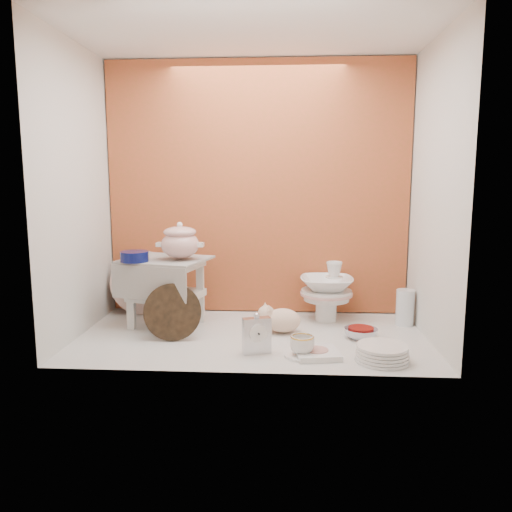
{
  "coord_description": "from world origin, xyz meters",
  "views": [
    {
      "loc": [
        0.18,
        -2.51,
        0.82
      ],
      "look_at": [
        0.02,
        0.02,
        0.42
      ],
      "focal_mm": 35.22,
      "sensor_mm": 36.0,
      "label": 1
    }
  ],
  "objects_px": {
    "floral_platter": "(143,282)",
    "gold_rim_teacup": "(302,345)",
    "soup_tureen": "(180,241)",
    "blue_white_vase": "(168,299)",
    "crystal_bowl": "(361,333)",
    "porcelain_tower": "(326,291)",
    "dinner_plate_stack": "(382,353)",
    "mantel_clock": "(257,334)",
    "step_stool": "(166,292)",
    "plush_pig": "(283,320)"
  },
  "relations": [
    {
      "from": "soup_tureen",
      "to": "plush_pig",
      "type": "height_order",
      "value": "soup_tureen"
    },
    {
      "from": "floral_platter",
      "to": "dinner_plate_stack",
      "type": "xyz_separation_m",
      "value": [
        1.3,
        -0.73,
        -0.15
      ]
    },
    {
      "from": "dinner_plate_stack",
      "to": "floral_platter",
      "type": "bearing_deg",
      "value": 150.6
    },
    {
      "from": "step_stool",
      "to": "soup_tureen",
      "type": "height_order",
      "value": "soup_tureen"
    },
    {
      "from": "step_stool",
      "to": "dinner_plate_stack",
      "type": "xyz_separation_m",
      "value": [
        1.1,
        -0.49,
        -0.15
      ]
    },
    {
      "from": "porcelain_tower",
      "to": "blue_white_vase",
      "type": "bearing_deg",
      "value": -178.77
    },
    {
      "from": "blue_white_vase",
      "to": "porcelain_tower",
      "type": "distance_m",
      "value": 0.92
    },
    {
      "from": "soup_tureen",
      "to": "blue_white_vase",
      "type": "bearing_deg",
      "value": 125.66
    },
    {
      "from": "plush_pig",
      "to": "dinner_plate_stack",
      "type": "relative_size",
      "value": 0.98
    },
    {
      "from": "gold_rim_teacup",
      "to": "porcelain_tower",
      "type": "height_order",
      "value": "porcelain_tower"
    },
    {
      "from": "soup_tureen",
      "to": "porcelain_tower",
      "type": "distance_m",
      "value": 0.88
    },
    {
      "from": "blue_white_vase",
      "to": "crystal_bowl",
      "type": "distance_m",
      "value": 1.12
    },
    {
      "from": "step_stool",
      "to": "crystal_bowl",
      "type": "height_order",
      "value": "step_stool"
    },
    {
      "from": "crystal_bowl",
      "to": "blue_white_vase",
      "type": "bearing_deg",
      "value": 164.23
    },
    {
      "from": "mantel_clock",
      "to": "porcelain_tower",
      "type": "relative_size",
      "value": 0.56
    },
    {
      "from": "gold_rim_teacup",
      "to": "crystal_bowl",
      "type": "bearing_deg",
      "value": 42.32
    },
    {
      "from": "blue_white_vase",
      "to": "plush_pig",
      "type": "xyz_separation_m",
      "value": [
        0.67,
        -0.23,
        -0.04
      ]
    },
    {
      "from": "crystal_bowl",
      "to": "dinner_plate_stack",
      "type": "bearing_deg",
      "value": -81.18
    },
    {
      "from": "mantel_clock",
      "to": "dinner_plate_stack",
      "type": "distance_m",
      "value": 0.58
    },
    {
      "from": "blue_white_vase",
      "to": "dinner_plate_stack",
      "type": "height_order",
      "value": "blue_white_vase"
    },
    {
      "from": "mantel_clock",
      "to": "crystal_bowl",
      "type": "xyz_separation_m",
      "value": [
        0.52,
        0.25,
        -0.07
      ]
    },
    {
      "from": "step_stool",
      "to": "crystal_bowl",
      "type": "distance_m",
      "value": 1.08
    },
    {
      "from": "step_stool",
      "to": "gold_rim_teacup",
      "type": "relative_size",
      "value": 3.83
    },
    {
      "from": "plush_pig",
      "to": "porcelain_tower",
      "type": "xyz_separation_m",
      "value": [
        0.25,
        0.25,
        0.1
      ]
    },
    {
      "from": "crystal_bowl",
      "to": "porcelain_tower",
      "type": "height_order",
      "value": "porcelain_tower"
    },
    {
      "from": "soup_tureen",
      "to": "mantel_clock",
      "type": "relative_size",
      "value": 1.28
    },
    {
      "from": "plush_pig",
      "to": "step_stool",
      "type": "bearing_deg",
      "value": -164.62
    },
    {
      "from": "floral_platter",
      "to": "porcelain_tower",
      "type": "height_order",
      "value": "floral_platter"
    },
    {
      "from": "step_stool",
      "to": "soup_tureen",
      "type": "relative_size",
      "value": 1.77
    },
    {
      "from": "mantel_clock",
      "to": "dinner_plate_stack",
      "type": "relative_size",
      "value": 0.79
    },
    {
      "from": "floral_platter",
      "to": "crystal_bowl",
      "type": "relative_size",
      "value": 2.25
    },
    {
      "from": "plush_pig",
      "to": "dinner_plate_stack",
      "type": "distance_m",
      "value": 0.59
    },
    {
      "from": "step_stool",
      "to": "blue_white_vase",
      "type": "bearing_deg",
      "value": 115.68
    },
    {
      "from": "blue_white_vase",
      "to": "porcelain_tower",
      "type": "relative_size",
      "value": 0.67
    },
    {
      "from": "porcelain_tower",
      "to": "plush_pig",
      "type": "bearing_deg",
      "value": -134.25
    },
    {
      "from": "soup_tureen",
      "to": "porcelain_tower",
      "type": "height_order",
      "value": "soup_tureen"
    },
    {
      "from": "floral_platter",
      "to": "mantel_clock",
      "type": "xyz_separation_m",
      "value": [
        0.73,
        -0.67,
        -0.09
      ]
    },
    {
      "from": "step_stool",
      "to": "floral_platter",
      "type": "xyz_separation_m",
      "value": [
        -0.2,
        0.24,
        0.0
      ]
    },
    {
      "from": "soup_tureen",
      "to": "dinner_plate_stack",
      "type": "height_order",
      "value": "soup_tureen"
    },
    {
      "from": "plush_pig",
      "to": "gold_rim_teacup",
      "type": "relative_size",
      "value": 2.11
    },
    {
      "from": "mantel_clock",
      "to": "porcelain_tower",
      "type": "height_order",
      "value": "porcelain_tower"
    },
    {
      "from": "floral_platter",
      "to": "porcelain_tower",
      "type": "relative_size",
      "value": 1.12
    },
    {
      "from": "crystal_bowl",
      "to": "floral_platter",
      "type": "bearing_deg",
      "value": 161.56
    },
    {
      "from": "soup_tureen",
      "to": "floral_platter",
      "type": "xyz_separation_m",
      "value": [
        -0.29,
        0.27,
        -0.29
      ]
    },
    {
      "from": "dinner_plate_stack",
      "to": "soup_tureen",
      "type": "bearing_deg",
      "value": 155.51
    },
    {
      "from": "blue_white_vase",
      "to": "porcelain_tower",
      "type": "height_order",
      "value": "porcelain_tower"
    },
    {
      "from": "step_stool",
      "to": "gold_rim_teacup",
      "type": "height_order",
      "value": "step_stool"
    },
    {
      "from": "floral_platter",
      "to": "gold_rim_teacup",
      "type": "relative_size",
      "value": 3.42
    },
    {
      "from": "floral_platter",
      "to": "dinner_plate_stack",
      "type": "height_order",
      "value": "floral_platter"
    },
    {
      "from": "crystal_bowl",
      "to": "porcelain_tower",
      "type": "xyz_separation_m",
      "value": [
        -0.15,
        0.32,
        0.15
      ]
    }
  ]
}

